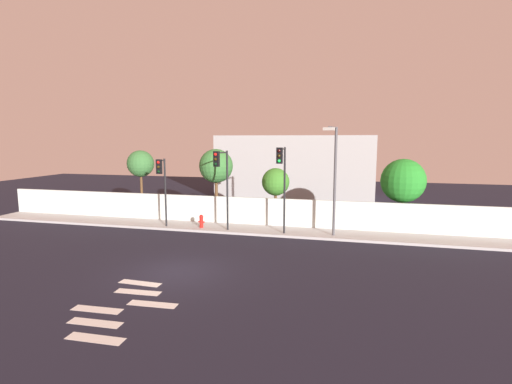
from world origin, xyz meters
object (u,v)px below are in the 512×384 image
at_px(traffic_light_center, 282,172).
at_px(roadside_tree_rightmost, 403,181).
at_px(traffic_light_left, 222,173).
at_px(fire_hydrant, 201,221).
at_px(street_lamp_curbside, 334,172).
at_px(roadside_tree_midleft, 216,166).
at_px(roadside_tree_midright, 276,182).
at_px(roadside_tree_leftmost, 141,164).
at_px(traffic_light_right, 162,178).

bearing_deg(traffic_light_center, roadside_tree_rightmost, 26.82).
relative_size(traffic_light_left, fire_hydrant, 5.88).
xyz_separation_m(street_lamp_curbside, fire_hydrant, (-8.31, 0.22, -3.32)).
xyz_separation_m(street_lamp_curbside, roadside_tree_midleft, (-8.25, 2.95, -0.00)).
bearing_deg(roadside_tree_midright, traffic_light_left, -125.76).
bearing_deg(street_lamp_curbside, traffic_light_left, -174.34).
distance_m(roadside_tree_midleft, roadside_tree_rightmost, 12.40).
height_order(roadside_tree_midleft, roadside_tree_rightmost, roadside_tree_midleft).
distance_m(fire_hydrant, roadside_tree_leftmost, 7.27).
relative_size(traffic_light_left, roadside_tree_leftmost, 0.99).
distance_m(traffic_light_left, traffic_light_right, 4.07).
height_order(roadside_tree_leftmost, roadside_tree_rightmost, roadside_tree_leftmost).
relative_size(roadside_tree_leftmost, roadside_tree_midright, 1.29).
bearing_deg(roadside_tree_midright, roadside_tree_leftmost, 180.00).
height_order(traffic_light_center, street_lamp_curbside, street_lamp_curbside).
relative_size(street_lamp_curbside, roadside_tree_midleft, 1.24).
xyz_separation_m(traffic_light_right, roadside_tree_rightmost, (14.77, 3.43, -0.16)).
distance_m(traffic_light_right, roadside_tree_midleft, 4.22).
bearing_deg(roadside_tree_midright, roadside_tree_midleft, 180.00).
bearing_deg(traffic_light_center, roadside_tree_midleft, 146.17).
distance_m(traffic_light_right, roadside_tree_leftmost, 4.94).
distance_m(traffic_light_center, roadside_tree_leftmost, 11.77).
bearing_deg(roadside_tree_leftmost, roadside_tree_rightmost, 0.00).
bearing_deg(street_lamp_curbside, roadside_tree_midright, 143.50).
height_order(street_lamp_curbside, roadside_tree_midright, street_lamp_curbside).
height_order(traffic_light_right, fire_hydrant, traffic_light_right).
bearing_deg(fire_hydrant, roadside_tree_leftmost, 154.83).
bearing_deg(roadside_tree_leftmost, traffic_light_center, -17.66).
height_order(traffic_light_center, fire_hydrant, traffic_light_center).
bearing_deg(roadside_tree_midright, traffic_light_center, -73.39).
relative_size(traffic_light_left, roadside_tree_midright, 1.28).
bearing_deg(roadside_tree_midleft, roadside_tree_rightmost, 0.00).
distance_m(street_lamp_curbside, roadside_tree_leftmost, 14.44).
height_order(fire_hydrant, roadside_tree_midleft, roadside_tree_midleft).
height_order(traffic_light_right, roadside_tree_midleft, roadside_tree_midleft).
bearing_deg(roadside_tree_midleft, traffic_light_left, -65.24).
bearing_deg(fire_hydrant, roadside_tree_rightmost, 12.40).
xyz_separation_m(roadside_tree_leftmost, roadside_tree_midright, (10.15, 0.00, -1.07)).
relative_size(roadside_tree_leftmost, roadside_tree_midleft, 0.97).
bearing_deg(roadside_tree_midright, roadside_tree_rightmost, 0.00).
relative_size(traffic_light_center, roadside_tree_midleft, 1.01).
height_order(street_lamp_curbside, roadside_tree_midleft, street_lamp_curbside).
distance_m(street_lamp_curbside, roadside_tree_midright, 5.07).
xyz_separation_m(fire_hydrant, roadside_tree_midright, (4.32, 2.74, 2.31)).
xyz_separation_m(traffic_light_center, roadside_tree_leftmost, (-11.21, 3.57, 0.07)).
xyz_separation_m(traffic_light_center, traffic_light_right, (-7.71, 0.13, -0.54)).
distance_m(roadside_tree_leftmost, roadside_tree_midleft, 5.89).
xyz_separation_m(traffic_light_center, roadside_tree_midright, (-1.06, 3.57, -1.00)).
bearing_deg(traffic_light_right, roadside_tree_midleft, 55.23).
distance_m(street_lamp_curbside, roadside_tree_rightmost, 5.13).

